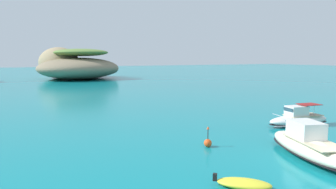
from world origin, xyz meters
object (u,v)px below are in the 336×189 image
object	(u,v)px
islet_large	(76,67)
motorboat_cream	(308,146)
channel_buoy	(208,142)
dinghy_tender	(244,184)
motorboat_white	(299,119)

from	to	relation	value
islet_large	motorboat_cream	world-z (taller)	islet_large
motorboat_cream	channel_buoy	size ratio (longest dim) A/B	5.34
dinghy_tender	channel_buoy	size ratio (longest dim) A/B	1.80
islet_large	motorboat_cream	bearing A→B (deg)	-90.30
dinghy_tender	channel_buoy	world-z (taller)	channel_buoy
motorboat_cream	motorboat_white	world-z (taller)	motorboat_cream
islet_large	motorboat_white	size ratio (longest dim) A/B	5.14
motorboat_cream	dinghy_tender	bearing A→B (deg)	-165.73
islet_large	dinghy_tender	bearing A→B (deg)	-95.00
motorboat_cream	motorboat_white	size ratio (longest dim) A/B	1.22
motorboat_cream	channel_buoy	bearing A→B (deg)	132.68
islet_large	dinghy_tender	world-z (taller)	islet_large
motorboat_cream	motorboat_white	xyz separation A→B (m)	(6.84, 6.40, -0.12)
islet_large	motorboat_white	distance (m)	73.24
islet_large	dinghy_tender	distance (m)	81.38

